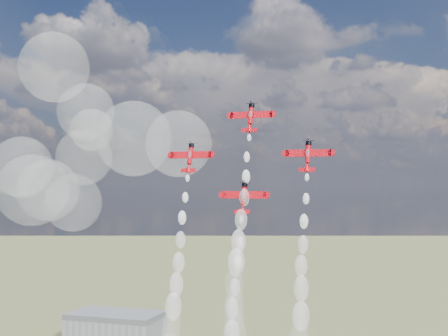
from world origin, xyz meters
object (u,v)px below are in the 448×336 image
plane_left (190,157)px  plane_right (308,156)px  plane_slot (244,197)px  hangar (115,324)px  plane_lead (251,117)px

plane_left → plane_right: size_ratio=1.00×
plane_left → plane_slot: bearing=-12.1°
plane_right → plane_slot: size_ratio=1.00×
plane_left → plane_slot: 18.33m
hangar → plane_left: (106.18, -160.95, 83.75)m
plane_slot → plane_left: bearing=167.9°
plane_lead → plane_right: bearing=-12.1°
hangar → plane_left: size_ratio=4.55×
plane_right → plane_slot: (-15.02, -3.21, -10.01)m
plane_lead → plane_slot: size_ratio=1.00×
plane_lead → plane_left: size_ratio=1.00×
plane_lead → plane_slot: plane_lead is taller
hangar → plane_right: bearing=-49.8°
plane_right → plane_slot: plane_right is taller
plane_left → plane_right: (30.04, 0.00, 0.00)m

